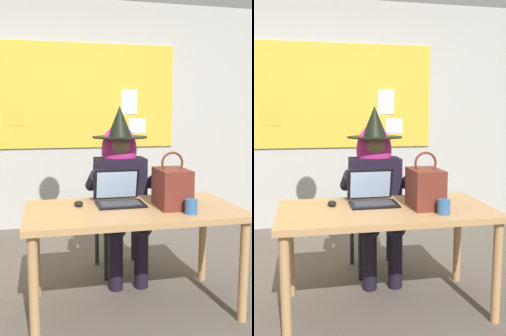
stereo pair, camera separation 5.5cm
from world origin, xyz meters
The scene contains 9 objects.
ground_plane centered at (0.00, 0.00, 0.00)m, with size 24.00×24.00×0.00m, color #5B544C.
wall_back_bulletin centered at (0.00, 2.13, 1.34)m, with size 6.49×2.29×2.64m.
desk_main centered at (0.22, 0.03, 0.63)m, with size 1.43×0.75×0.71m.
chair_at_desk centered at (0.26, 0.77, 0.51)m, with size 0.45×0.45×0.90m.
person_costumed centered at (0.26, 0.65, 0.79)m, with size 0.60×0.70×1.41m.
laptop centered at (0.15, 0.17, 0.76)m, with size 0.33×0.29×0.23m.
computer_mouse centered at (-0.14, 0.16, 0.73)m, with size 0.06×0.10×0.03m, color black.
handbag centered at (0.48, 0.01, 0.85)m, with size 0.20×0.30×0.38m.
coffee_mug centered at (0.54, -0.19, 0.76)m, with size 0.08×0.08×0.10m, color #336099.
Camera 2 is at (-0.31, -2.36, 1.33)m, focal length 40.04 mm.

